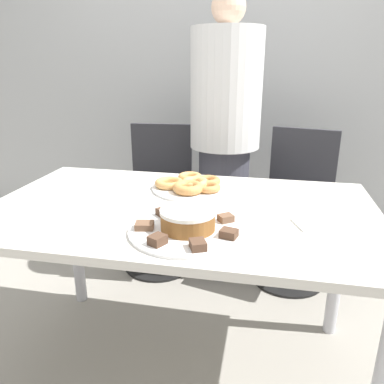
{
  "coord_description": "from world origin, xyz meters",
  "views": [
    {
      "loc": [
        0.3,
        -1.29,
        1.27
      ],
      "look_at": [
        0.04,
        0.0,
        0.82
      ],
      "focal_mm": 35.0,
      "sensor_mm": 36.0,
      "label": 1
    }
  ],
  "objects_px": {
    "office_chair_left": "(158,201)",
    "frosted_cake": "(188,219)",
    "napkin": "(315,224)",
    "office_chair_right": "(295,211)",
    "plate_cake": "(188,230)",
    "person_standing": "(225,139)",
    "plate_donuts": "(195,188)"
  },
  "relations": [
    {
      "from": "plate_cake",
      "to": "frosted_cake",
      "type": "relative_size",
      "value": 2.15
    },
    {
      "from": "office_chair_left",
      "to": "napkin",
      "type": "bearing_deg",
      "value": -53.16
    },
    {
      "from": "office_chair_right",
      "to": "napkin",
      "type": "distance_m",
      "value": 1.01
    },
    {
      "from": "napkin",
      "to": "office_chair_left",
      "type": "bearing_deg",
      "value": 131.04
    },
    {
      "from": "person_standing",
      "to": "office_chair_right",
      "type": "xyz_separation_m",
      "value": [
        0.43,
        0.03,
        -0.42
      ]
    },
    {
      "from": "frosted_cake",
      "to": "napkin",
      "type": "bearing_deg",
      "value": 18.71
    },
    {
      "from": "office_chair_left",
      "to": "frosted_cake",
      "type": "relative_size",
      "value": 5.07
    },
    {
      "from": "plate_donuts",
      "to": "frosted_cake",
      "type": "xyz_separation_m",
      "value": [
        0.06,
        -0.43,
        0.04
      ]
    },
    {
      "from": "office_chair_left",
      "to": "office_chair_right",
      "type": "distance_m",
      "value": 0.85
    },
    {
      "from": "napkin",
      "to": "frosted_cake",
      "type": "bearing_deg",
      "value": -161.29
    },
    {
      "from": "person_standing",
      "to": "office_chair_left",
      "type": "bearing_deg",
      "value": 175.77
    },
    {
      "from": "person_standing",
      "to": "office_chair_left",
      "type": "distance_m",
      "value": 0.6
    },
    {
      "from": "person_standing",
      "to": "frosted_cake",
      "type": "relative_size",
      "value": 9.17
    },
    {
      "from": "plate_donuts",
      "to": "napkin",
      "type": "relative_size",
      "value": 2.35
    },
    {
      "from": "plate_cake",
      "to": "napkin",
      "type": "xyz_separation_m",
      "value": [
        0.41,
        0.14,
        -0.0
      ]
    },
    {
      "from": "plate_cake",
      "to": "person_standing",
      "type": "bearing_deg",
      "value": 90.47
    },
    {
      "from": "office_chair_left",
      "to": "frosted_cake",
      "type": "bearing_deg",
      "value": -72.82
    },
    {
      "from": "frosted_cake",
      "to": "napkin",
      "type": "distance_m",
      "value": 0.43
    },
    {
      "from": "plate_cake",
      "to": "frosted_cake",
      "type": "height_order",
      "value": "frosted_cake"
    },
    {
      "from": "napkin",
      "to": "person_standing",
      "type": "bearing_deg",
      "value": 114.06
    },
    {
      "from": "plate_donuts",
      "to": "plate_cake",
      "type": "bearing_deg",
      "value": -82.01
    },
    {
      "from": "office_chair_right",
      "to": "frosted_cake",
      "type": "height_order",
      "value": "office_chair_right"
    },
    {
      "from": "office_chair_left",
      "to": "napkin",
      "type": "height_order",
      "value": "office_chair_left"
    },
    {
      "from": "office_chair_left",
      "to": "plate_donuts",
      "type": "xyz_separation_m",
      "value": [
        0.37,
        -0.67,
        0.33
      ]
    },
    {
      "from": "office_chair_left",
      "to": "frosted_cake",
      "type": "xyz_separation_m",
      "value": [
        0.43,
        -1.1,
        0.37
      ]
    },
    {
      "from": "office_chair_right",
      "to": "plate_cake",
      "type": "height_order",
      "value": "office_chair_right"
    },
    {
      "from": "napkin",
      "to": "plate_cake",
      "type": "bearing_deg",
      "value": -161.29
    },
    {
      "from": "person_standing",
      "to": "napkin",
      "type": "relative_size",
      "value": 10.47
    },
    {
      "from": "office_chair_right",
      "to": "napkin",
      "type": "bearing_deg",
      "value": -77.11
    },
    {
      "from": "frosted_cake",
      "to": "office_chair_left",
      "type": "bearing_deg",
      "value": 111.38
    },
    {
      "from": "office_chair_left",
      "to": "plate_donuts",
      "type": "bearing_deg",
      "value": -65.23
    },
    {
      "from": "office_chair_left",
      "to": "office_chair_right",
      "type": "bearing_deg",
      "value": -4.31
    }
  ]
}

